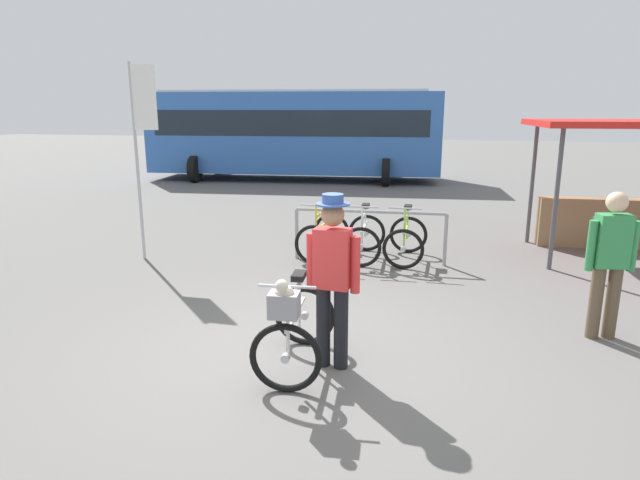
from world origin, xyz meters
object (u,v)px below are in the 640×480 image
racked_bike_yellow (323,236)px  racked_bike_lime (406,239)px  pedestrian_with_backpack (609,256)px  market_stall (620,174)px  featured_bicycle (293,325)px  racked_bike_white (364,238)px  person_with_featured_bike (332,275)px  banner_flag (141,125)px  bus_distant (295,130)px

racked_bike_yellow → racked_bike_lime: 1.40m
pedestrian_with_backpack → market_stall: market_stall is taller
featured_bicycle → pedestrian_with_backpack: 3.51m
featured_bicycle → racked_bike_white: bearing=90.1°
person_with_featured_bike → banner_flag: (-3.82, 3.07, 1.28)m
racked_bike_yellow → person_with_featured_bike: (1.03, -3.92, 0.58)m
racked_bike_yellow → banner_flag: (-2.78, -0.85, 1.86)m
racked_bike_white → bus_distant: size_ratio=0.11×
bus_distant → market_stall: (8.26, -8.33, -0.35)m
racked_bike_yellow → person_with_featured_bike: person_with_featured_bike is taller
racked_bike_white → racked_bike_lime: 0.70m
racked_bike_lime → pedestrian_with_backpack: pedestrian_with_backpack is taller
pedestrian_with_backpack → market_stall: bearing=74.7°
racked_bike_yellow → racked_bike_white: same height
featured_bicycle → market_stall: bearing=53.3°
bus_distant → racked_bike_yellow: bearing=-70.9°
bus_distant → banner_flag: 10.68m
racked_bike_white → racked_bike_yellow: bearing=-176.8°
market_stall → bus_distant: bearing=134.8°
racked_bike_yellow → pedestrian_with_backpack: size_ratio=0.70×
racked_bike_white → person_with_featured_bike: (0.34, -3.96, 0.58)m
person_with_featured_bike → market_stall: 6.64m
racked_bike_lime → market_stall: market_stall is taller
featured_bicycle → banner_flag: banner_flag is taller
bus_distant → banner_flag: (0.60, -10.65, 0.49)m
racked_bike_white → featured_bicycle: featured_bicycle is taller
racked_bike_white → racked_bike_lime: (0.70, 0.04, 0.00)m
racked_bike_white → racked_bike_lime: size_ratio=1.00×
racked_bike_yellow → racked_bike_lime: (1.40, 0.08, 0.00)m
racked_bike_white → bus_distant: (-4.09, 9.76, 1.37)m
racked_bike_yellow → featured_bicycle: size_ratio=0.93×
featured_bicycle → market_stall: (4.17, 5.60, 0.91)m
racked_bike_white → banner_flag: 4.05m
featured_bicycle → person_with_featured_bike: (0.33, 0.21, 0.46)m
featured_bicycle → racked_bike_lime: bearing=80.6°
racked_bike_lime → market_stall: size_ratio=0.34×
person_with_featured_bike → pedestrian_with_backpack: 3.09m
racked_bike_lime → bus_distant: (-4.79, 9.72, 1.37)m
racked_bike_white → banner_flag: bearing=-165.7°
person_with_featured_bike → racked_bike_lime: bearing=84.8°
pedestrian_with_backpack → banner_flag: (-6.57, 1.66, 1.29)m
person_with_featured_bike → market_stall: bearing=54.6°
person_with_featured_bike → racked_bike_white: bearing=94.8°
racked_bike_yellow → person_with_featured_bike: 4.10m
bus_distant → pedestrian_with_backpack: bearing=-59.8°
racked_bike_yellow → market_stall: size_ratio=0.35×
racked_bike_yellow → racked_bike_lime: same height
person_with_featured_bike → bus_distant: size_ratio=0.17×
racked_bike_white → banner_flag: size_ratio=0.35×
bus_distant → banner_flag: banner_flag is taller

